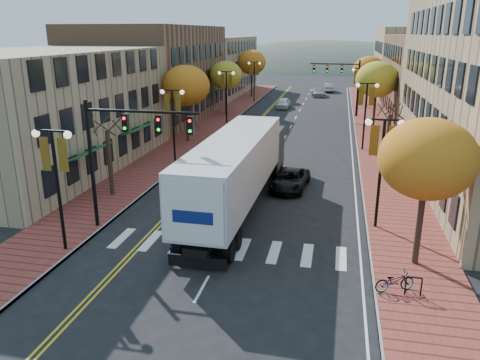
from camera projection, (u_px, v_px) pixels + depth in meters
The scene contains 32 objects.
ground at pixel (214, 266), 21.41m from camera, with size 200.00×200.00×0.00m, color black.
sidewalk_left at pixel (211, 125), 53.47m from camera, with size 4.00×85.00×0.15m, color brown.
sidewalk_right at pixel (373, 132), 49.95m from camera, with size 4.00×85.00×0.15m, color brown.
building_left_near at pixel (41, 111), 35.51m from camera, with size 12.00×22.00×9.00m, color #9E8966.
building_left_mid at pixel (154, 73), 56.67m from camera, with size 12.00×24.00×11.00m, color brown.
building_left_far at pixel (209, 66), 80.22m from camera, with size 12.00×26.00×9.50m, color #9E8966.
building_right_mid at pixel (455, 79), 55.47m from camera, with size 15.00×24.00×10.00m, color brown.
building_right_far at pixel (425, 63), 75.85m from camera, with size 15.00×20.00×11.00m, color #9E8966.
tree_left_a at pixel (110, 163), 29.96m from camera, with size 0.28×0.28×4.20m.
tree_left_b at pixel (186, 86), 43.92m from camera, with size 4.48×4.48×7.21m.
tree_left_c at pixel (226, 75), 58.97m from camera, with size 4.16×4.16×6.69m.
tree_left_d at pixel (252, 62), 75.60m from camera, with size 4.61×4.61×7.42m.
tree_right_a at pixel (427, 159), 19.99m from camera, with size 4.16×4.16×6.69m.
tree_right_b at pixel (388, 142), 35.77m from camera, with size 0.28×0.28×4.20m.
tree_right_c at pixel (377, 79), 49.73m from camera, with size 4.48×4.48×7.21m.
tree_right_d at pixel (369, 70), 64.71m from camera, with size 4.35×4.35×7.00m.
lamp_left_a at pixel (56, 167), 21.58m from camera, with size 1.96×0.36×6.05m.
lamp_left_b at pixel (173, 112), 36.51m from camera, with size 1.96×0.36×6.05m.
lamp_left_c at pixel (226, 87), 53.31m from camera, with size 1.96×0.36×6.05m.
lamp_left_d at pixel (254, 74), 70.10m from camera, with size 1.96×0.36×6.05m.
lamp_right_a at pixel (382, 152), 24.25m from camera, with size 1.96×0.36×6.05m.
lamp_right_b at pixel (366, 103), 41.04m from camera, with size 1.96×0.36×6.05m.
lamp_right_c at pixel (359, 83), 57.84m from camera, with size 1.96×0.36×6.05m.
traffic_mast_near at pixel (124, 142), 23.79m from camera, with size 6.10×0.35×7.00m.
traffic_mast_far at pixel (343, 77), 58.04m from camera, with size 6.10×0.34×7.00m.
semi_truck at pixel (240, 164), 28.18m from camera, with size 3.28×18.28×4.55m.
navy_sedan at pixel (207, 226), 23.86m from camera, with size 1.74×4.99×1.64m, color #0D0F34.
black_suv at pixel (290, 180), 31.80m from camera, with size 2.18×4.72×1.31m, color black.
car_far_white at pixel (283, 103), 65.68m from camera, with size 1.71×4.26×1.45m, color silver.
car_far_silver at pixel (318, 92), 78.12m from camera, with size 2.04×5.02×1.46m, color #95959B.
car_far_oncoming at pixel (329, 87), 83.97m from camera, with size 1.64×4.69×1.55m, color #A9A9B0.
bicycle at pixel (395, 281), 18.98m from camera, with size 0.59×1.69×0.89m, color gray.
Camera 1 is at (5.10, -18.56, 10.24)m, focal length 35.00 mm.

